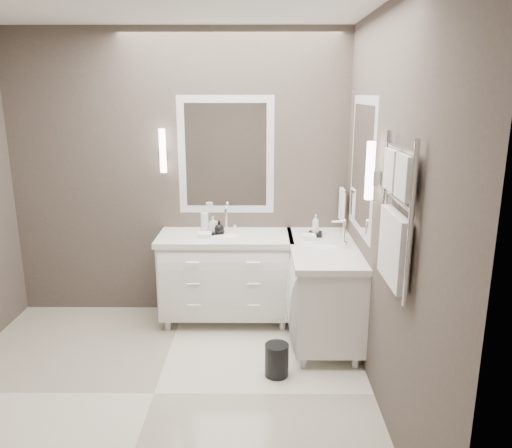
{
  "coord_description": "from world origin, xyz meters",
  "views": [
    {
      "loc": [
        0.77,
        -3.19,
        2.12
      ],
      "look_at": [
        0.74,
        0.7,
        1.09
      ],
      "focal_mm": 35.0,
      "sensor_mm": 36.0,
      "label": 1
    }
  ],
  "objects_px": {
    "vanity_back": "(226,272)",
    "towel_ladder": "(395,223)",
    "waste_bin": "(277,360)",
    "vanity_right": "(323,285)"
  },
  "relations": [
    {
      "from": "vanity_back",
      "to": "towel_ladder",
      "type": "relative_size",
      "value": 1.38
    },
    {
      "from": "towel_ladder",
      "to": "waste_bin",
      "type": "distance_m",
      "value": 1.56
    },
    {
      "from": "vanity_right",
      "to": "towel_ladder",
      "type": "bearing_deg",
      "value": -80.16
    },
    {
      "from": "towel_ladder",
      "to": "waste_bin",
      "type": "relative_size",
      "value": 3.49
    },
    {
      "from": "vanity_back",
      "to": "waste_bin",
      "type": "height_order",
      "value": "vanity_back"
    },
    {
      "from": "waste_bin",
      "to": "vanity_right",
      "type": "bearing_deg",
      "value": 56.72
    },
    {
      "from": "vanity_back",
      "to": "towel_ladder",
      "type": "xyz_separation_m",
      "value": [
        1.1,
        -1.63,
        0.91
      ]
    },
    {
      "from": "vanity_back",
      "to": "waste_bin",
      "type": "relative_size",
      "value": 4.8
    },
    {
      "from": "towel_ladder",
      "to": "waste_bin",
      "type": "bearing_deg",
      "value": 134.91
    },
    {
      "from": "towel_ladder",
      "to": "waste_bin",
      "type": "height_order",
      "value": "towel_ladder"
    }
  ]
}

